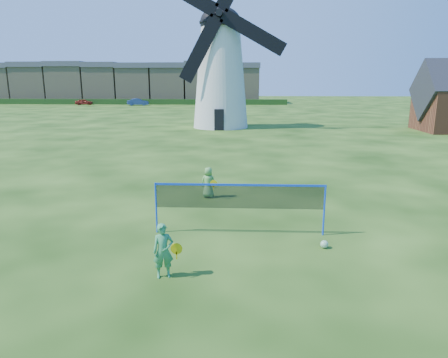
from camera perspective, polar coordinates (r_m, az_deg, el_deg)
ground at (r=12.64m, az=-1.02°, el=-7.15°), size 220.00×220.00×0.00m
windmill at (r=39.89m, az=-0.49°, el=15.27°), size 12.05×5.30×16.25m
badminton_net at (r=11.98m, az=2.20°, el=-2.59°), size 5.05×0.05×1.55m
player_girl at (r=9.64m, az=-8.53°, el=-9.97°), size 0.69×0.43×1.31m
player_boy at (r=15.89m, az=-2.20°, el=-0.49°), size 0.69×0.49×1.21m
play_ball at (r=11.63m, az=13.93°, el=-8.90°), size 0.22×0.22×0.22m
terraced_houses at (r=87.42m, az=-14.26°, el=13.00°), size 56.09×8.40×8.13m
hedge at (r=81.15m, az=-13.86°, el=10.51°), size 62.00×0.80×1.00m
car_left at (r=81.39m, az=-19.09°, el=10.20°), size 3.37×1.91×1.08m
car_right at (r=76.94m, az=-12.00°, el=10.55°), size 3.95×1.79×1.26m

